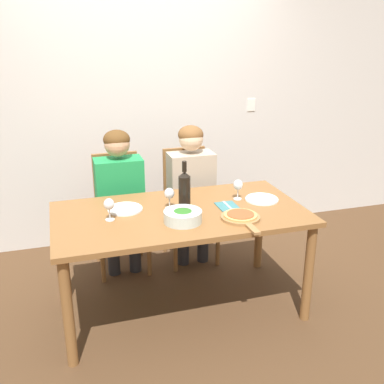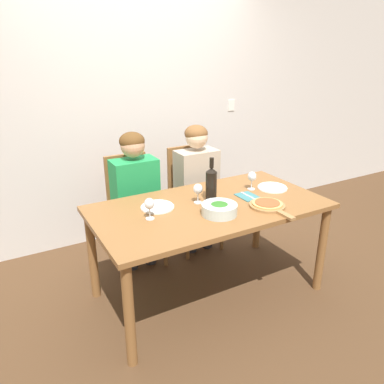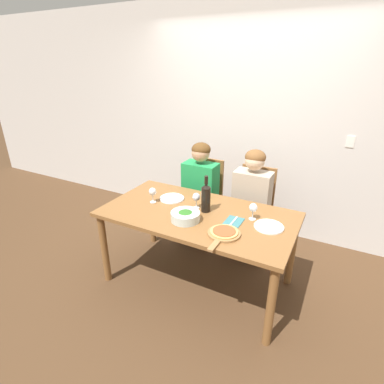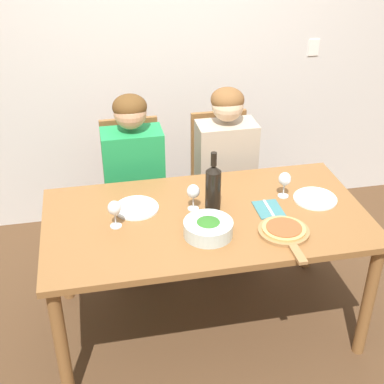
{
  "view_description": "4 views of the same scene",
  "coord_description": "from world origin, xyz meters",
  "px_view_note": "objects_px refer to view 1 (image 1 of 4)",
  "views": [
    {
      "loc": [
        -0.76,
        -2.76,
        1.93
      ],
      "look_at": [
        0.13,
        0.14,
        0.85
      ],
      "focal_mm": 42.0,
      "sensor_mm": 36.0,
      "label": 1
    },
    {
      "loc": [
        -1.36,
        -2.15,
        1.85
      ],
      "look_at": [
        -0.08,
        0.13,
        0.84
      ],
      "focal_mm": 35.0,
      "sensor_mm": 36.0,
      "label": 2
    },
    {
      "loc": [
        1.07,
        -2.14,
        2.01
      ],
      "look_at": [
        -0.12,
        0.12,
        0.9
      ],
      "focal_mm": 28.0,
      "sensor_mm": 36.0,
      "label": 3
    },
    {
      "loc": [
        -0.55,
        -2.33,
        2.31
      ],
      "look_at": [
        -0.06,
        0.09,
        0.86
      ],
      "focal_mm": 50.0,
      "sensor_mm": 36.0,
      "label": 4
    }
  ],
  "objects_px": {
    "wine_bottle": "(184,189)",
    "wine_glass_centre": "(169,194)",
    "broccoli_bowl": "(183,216)",
    "dinner_plate_left": "(125,209)",
    "chair_left": "(119,209)",
    "chair_right": "(188,202)",
    "person_woman": "(120,190)",
    "pizza_on_board": "(241,217)",
    "wine_glass_right": "(238,186)",
    "dinner_plate_right": "(262,199)",
    "person_man": "(192,183)",
    "wine_glass_left": "(109,205)",
    "fork_on_napkin": "(227,206)"
  },
  "relations": [
    {
      "from": "chair_left",
      "to": "wine_glass_right",
      "type": "height_order",
      "value": "chair_left"
    },
    {
      "from": "wine_bottle",
      "to": "wine_glass_centre",
      "type": "relative_size",
      "value": 2.25
    },
    {
      "from": "chair_right",
      "to": "pizza_on_board",
      "type": "distance_m",
      "value": 1.07
    },
    {
      "from": "chair_right",
      "to": "person_woman",
      "type": "bearing_deg",
      "value": -168.98
    },
    {
      "from": "person_man",
      "to": "wine_glass_right",
      "type": "xyz_separation_m",
      "value": [
        0.18,
        -0.57,
        0.14
      ]
    },
    {
      "from": "chair_left",
      "to": "dinner_plate_left",
      "type": "height_order",
      "value": "chair_left"
    },
    {
      "from": "person_man",
      "to": "dinner_plate_right",
      "type": "height_order",
      "value": "person_man"
    },
    {
      "from": "chair_left",
      "to": "chair_right",
      "type": "height_order",
      "value": "same"
    },
    {
      "from": "dinner_plate_left",
      "to": "chair_right",
      "type": "bearing_deg",
      "value": 45.27
    },
    {
      "from": "broccoli_bowl",
      "to": "dinner_plate_left",
      "type": "relative_size",
      "value": 1.03
    },
    {
      "from": "dinner_plate_right",
      "to": "wine_glass_centre",
      "type": "relative_size",
      "value": 1.61
    },
    {
      "from": "chair_right",
      "to": "dinner_plate_left",
      "type": "height_order",
      "value": "chair_right"
    },
    {
      "from": "wine_bottle",
      "to": "dinner_plate_left",
      "type": "relative_size",
      "value": 1.4
    },
    {
      "from": "person_woman",
      "to": "broccoli_bowl",
      "type": "height_order",
      "value": "person_woman"
    },
    {
      "from": "pizza_on_board",
      "to": "fork_on_napkin",
      "type": "distance_m",
      "value": 0.24
    },
    {
      "from": "dinner_plate_left",
      "to": "wine_glass_centre",
      "type": "bearing_deg",
      "value": -11.7
    },
    {
      "from": "wine_glass_left",
      "to": "wine_glass_right",
      "type": "relative_size",
      "value": 1.0
    },
    {
      "from": "broccoli_bowl",
      "to": "dinner_plate_right",
      "type": "xyz_separation_m",
      "value": [
        0.66,
        0.21,
        -0.03
      ]
    },
    {
      "from": "chair_left",
      "to": "pizza_on_board",
      "type": "distance_m",
      "value": 1.26
    },
    {
      "from": "chair_left",
      "to": "wine_glass_left",
      "type": "height_order",
      "value": "chair_left"
    },
    {
      "from": "broccoli_bowl",
      "to": "chair_left",
      "type": "bearing_deg",
      "value": 106.55
    },
    {
      "from": "person_woman",
      "to": "wine_glass_left",
      "type": "bearing_deg",
      "value": -103.44
    },
    {
      "from": "person_woman",
      "to": "broccoli_bowl",
      "type": "relative_size",
      "value": 4.84
    },
    {
      "from": "person_woman",
      "to": "wine_glass_right",
      "type": "distance_m",
      "value": 0.98
    },
    {
      "from": "dinner_plate_left",
      "to": "person_man",
      "type": "bearing_deg",
      "value": 39.58
    },
    {
      "from": "wine_bottle",
      "to": "wine_glass_centre",
      "type": "distance_m",
      "value": 0.11
    },
    {
      "from": "wine_glass_centre",
      "to": "person_man",
      "type": "bearing_deg",
      "value": 60.09
    },
    {
      "from": "person_man",
      "to": "person_woman",
      "type": "bearing_deg",
      "value": 180.0
    },
    {
      "from": "person_woman",
      "to": "fork_on_napkin",
      "type": "xyz_separation_m",
      "value": [
        0.66,
        -0.68,
        0.04
      ]
    },
    {
      "from": "person_woman",
      "to": "pizza_on_board",
      "type": "relative_size",
      "value": 3.02
    },
    {
      "from": "chair_right",
      "to": "dinner_plate_left",
      "type": "bearing_deg",
      "value": -134.73
    },
    {
      "from": "person_woman",
      "to": "wine_glass_right",
      "type": "relative_size",
      "value": 8.03
    },
    {
      "from": "person_man",
      "to": "fork_on_napkin",
      "type": "relative_size",
      "value": 6.73
    },
    {
      "from": "pizza_on_board",
      "to": "person_woman",
      "type": "bearing_deg",
      "value": 126.02
    },
    {
      "from": "wine_bottle",
      "to": "wine_glass_left",
      "type": "relative_size",
      "value": 2.25
    },
    {
      "from": "dinner_plate_left",
      "to": "wine_glass_right",
      "type": "relative_size",
      "value": 1.61
    },
    {
      "from": "broccoli_bowl",
      "to": "wine_glass_right",
      "type": "bearing_deg",
      "value": 29.59
    },
    {
      "from": "dinner_plate_right",
      "to": "wine_glass_left",
      "type": "relative_size",
      "value": 1.61
    },
    {
      "from": "dinner_plate_right",
      "to": "dinner_plate_left",
      "type": "bearing_deg",
      "value": 174.17
    },
    {
      "from": "person_man",
      "to": "dinner_plate_right",
      "type": "distance_m",
      "value": 0.73
    },
    {
      "from": "chair_left",
      "to": "person_woman",
      "type": "distance_m",
      "value": 0.25
    },
    {
      "from": "chair_left",
      "to": "wine_glass_centre",
      "type": "height_order",
      "value": "chair_left"
    },
    {
      "from": "dinner_plate_left",
      "to": "wine_glass_centre",
      "type": "distance_m",
      "value": 0.32
    },
    {
      "from": "broccoli_bowl",
      "to": "dinner_plate_left",
      "type": "bearing_deg",
      "value": 136.11
    },
    {
      "from": "broccoli_bowl",
      "to": "pizza_on_board",
      "type": "distance_m",
      "value": 0.39
    },
    {
      "from": "dinner_plate_left",
      "to": "fork_on_napkin",
      "type": "relative_size",
      "value": 1.35
    },
    {
      "from": "fork_on_napkin",
      "to": "chair_right",
      "type": "bearing_deg",
      "value": 94.11
    },
    {
      "from": "person_woman",
      "to": "wine_bottle",
      "type": "height_order",
      "value": "person_woman"
    },
    {
      "from": "chair_right",
      "to": "wine_glass_left",
      "type": "distance_m",
      "value": 1.17
    },
    {
      "from": "chair_right",
      "to": "dinner_plate_left",
      "type": "relative_size",
      "value": 4.03
    }
  ]
}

